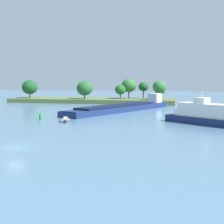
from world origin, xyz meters
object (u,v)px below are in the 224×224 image
at_px(channel_buoy_green, 41,116).
at_px(cargo_barge, 122,107).
at_px(white_riverboat, 212,116).
at_px(small_motorboat, 66,120).

bearing_deg(channel_buoy_green, cargo_barge, 61.62).
height_order(white_riverboat, channel_buoy_green, white_riverboat).
bearing_deg(cargo_barge, channel_buoy_green, -118.38).
distance_m(white_riverboat, small_motorboat, 28.78).
bearing_deg(small_motorboat, white_riverboat, 4.09).
xyz_separation_m(white_riverboat, cargo_barge, (-22.00, 22.97, -0.75)).
xyz_separation_m(small_motorboat, cargo_barge, (6.67, 25.02, 0.70)).
bearing_deg(small_motorboat, cargo_barge, 75.07).
bearing_deg(white_riverboat, small_motorboat, -175.91).
distance_m(white_riverboat, cargo_barge, 31.82).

